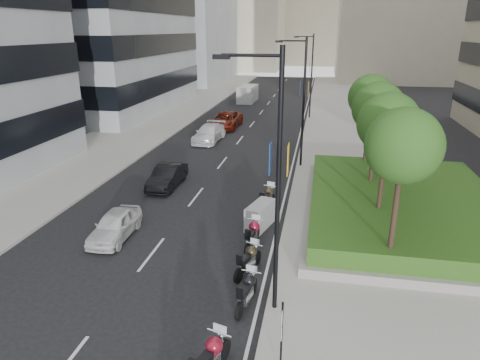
% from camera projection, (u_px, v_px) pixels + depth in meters
% --- Properties ---
extents(ground, '(160.00, 160.00, 0.00)m').
position_uv_depth(ground, '(149.00, 313.00, 14.99)').
color(ground, black).
rests_on(ground, ground).
extents(sidewalk_right, '(10.00, 100.00, 0.15)m').
position_uv_depth(sidewalk_right, '(356.00, 132.00, 41.19)').
color(sidewalk_right, '#9E9B93').
rests_on(sidewalk_right, ground).
extents(sidewalk_left, '(8.00, 100.00, 0.15)m').
position_uv_depth(sidewalk_left, '(150.00, 123.00, 44.86)').
color(sidewalk_left, '#9E9B93').
rests_on(sidewalk_left, ground).
extents(lane_edge, '(0.12, 100.00, 0.01)m').
position_uv_depth(lane_edge, '(301.00, 130.00, 42.14)').
color(lane_edge, silver).
rests_on(lane_edge, ground).
extents(lane_centre, '(0.12, 100.00, 0.01)m').
position_uv_depth(lane_centre, '(249.00, 128.00, 43.05)').
color(lane_centre, silver).
rests_on(lane_centre, ground).
extents(planter, '(10.00, 14.00, 0.40)m').
position_uv_depth(planter, '(402.00, 212.00, 22.39)').
color(planter, gray).
rests_on(planter, sidewalk_right).
extents(hedge, '(9.40, 13.40, 0.80)m').
position_uv_depth(hedge, '(403.00, 202.00, 22.19)').
color(hedge, '#224112').
rests_on(hedge, planter).
extents(tree_0, '(2.80, 2.80, 6.30)m').
position_uv_depth(tree_0, '(403.00, 146.00, 15.40)').
color(tree_0, '#332319').
rests_on(tree_0, planter).
extents(tree_1, '(2.80, 2.80, 6.30)m').
position_uv_depth(tree_1, '(388.00, 124.00, 19.11)').
color(tree_1, '#332319').
rests_on(tree_1, planter).
extents(tree_2, '(2.80, 2.80, 6.30)m').
position_uv_depth(tree_2, '(378.00, 108.00, 22.81)').
color(tree_2, '#332319').
rests_on(tree_2, planter).
extents(tree_3, '(2.80, 2.80, 6.30)m').
position_uv_depth(tree_3, '(371.00, 97.00, 26.52)').
color(tree_3, '#332319').
rests_on(tree_3, planter).
extents(lamp_post_0, '(2.34, 0.45, 9.00)m').
position_uv_depth(lamp_post_0, '(274.00, 175.00, 13.50)').
color(lamp_post_0, black).
rests_on(lamp_post_0, ground).
extents(lamp_post_1, '(2.34, 0.45, 9.00)m').
position_uv_depth(lamp_post_1, '(302.00, 97.00, 29.26)').
color(lamp_post_1, black).
rests_on(lamp_post_1, ground).
extents(lamp_post_2, '(2.34, 0.45, 9.00)m').
position_uv_depth(lamp_post_2, '(310.00, 72.00, 45.93)').
color(lamp_post_2, black).
rests_on(lamp_post_2, ground).
extents(parking_sign, '(0.06, 0.32, 2.50)m').
position_uv_depth(parking_sign, '(282.00, 334.00, 11.81)').
color(parking_sign, black).
rests_on(parking_sign, ground).
extents(motorcycle_1, '(0.95, 2.31, 1.18)m').
position_uv_depth(motorcycle_1, '(210.00, 360.00, 12.04)').
color(motorcycle_1, black).
rests_on(motorcycle_1, ground).
extents(motorcycle_2, '(0.74, 2.21, 1.10)m').
position_uv_depth(motorcycle_2, '(247.00, 291.00, 15.28)').
color(motorcycle_2, black).
rests_on(motorcycle_2, ground).
extents(motorcycle_3, '(0.94, 2.13, 1.10)m').
position_uv_depth(motorcycle_3, '(249.00, 260.00, 17.32)').
color(motorcycle_3, black).
rests_on(motorcycle_3, ground).
extents(motorcycle_4, '(0.78, 2.33, 1.16)m').
position_uv_depth(motorcycle_4, '(253.00, 235.00, 19.37)').
color(motorcycle_4, black).
rests_on(motorcycle_4, ground).
extents(motorcycle_5, '(1.38, 2.22, 1.26)m').
position_uv_depth(motorcycle_5, '(260.00, 216.00, 21.34)').
color(motorcycle_5, black).
rests_on(motorcycle_5, ground).
extents(motorcycle_6, '(0.84, 2.41, 1.21)m').
position_uv_depth(motorcycle_6, '(267.00, 199.00, 23.43)').
color(motorcycle_6, black).
rests_on(motorcycle_6, ground).
extents(car_a, '(1.63, 3.86, 1.30)m').
position_uv_depth(car_a, '(115.00, 225.00, 20.26)').
color(car_a, white).
rests_on(car_a, ground).
extents(car_b, '(1.48, 4.18, 1.37)m').
position_uv_depth(car_b, '(167.00, 176.00, 26.88)').
color(car_b, black).
rests_on(car_b, ground).
extents(car_c, '(2.26, 5.12, 1.46)m').
position_uv_depth(car_c, '(209.00, 133.00, 37.80)').
color(car_c, white).
rests_on(car_c, ground).
extents(car_d, '(2.77, 5.73, 1.57)m').
position_uv_depth(car_d, '(226.00, 120.00, 43.02)').
color(car_d, '#63180B').
rests_on(car_d, ground).
extents(delivery_van, '(2.24, 5.24, 2.15)m').
position_uv_depth(delivery_van, '(247.00, 95.00, 58.26)').
color(delivery_van, '#BDBCBE').
rests_on(delivery_van, ground).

